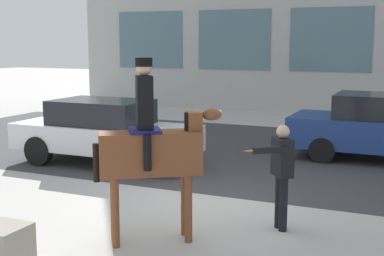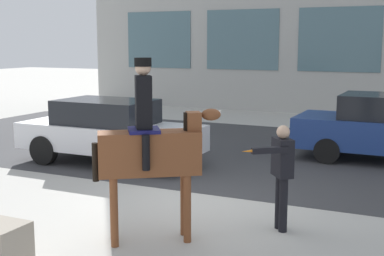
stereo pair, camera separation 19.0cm
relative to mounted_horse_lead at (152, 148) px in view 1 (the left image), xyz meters
name	(u,v)px [view 1 (the left image)]	position (x,y,z in m)	size (l,w,h in m)	color
ground_plane	(202,203)	(-0.08, 2.01, -1.37)	(80.00, 80.00, 0.00)	#B2AFA8
road_surface	(272,153)	(-0.08, 6.76, -1.37)	(22.57, 8.50, 0.01)	#38383A
mounted_horse_lead	(152,148)	(0.00, 0.00, 0.00)	(1.62, 1.27, 2.65)	brown
pedestrian_bystander	(281,169)	(1.57, 1.21, -0.41)	(0.67, 0.82, 1.63)	black
street_car_near_lane	(105,131)	(-3.40, 3.97, -0.58)	(4.40, 1.78, 1.52)	silver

